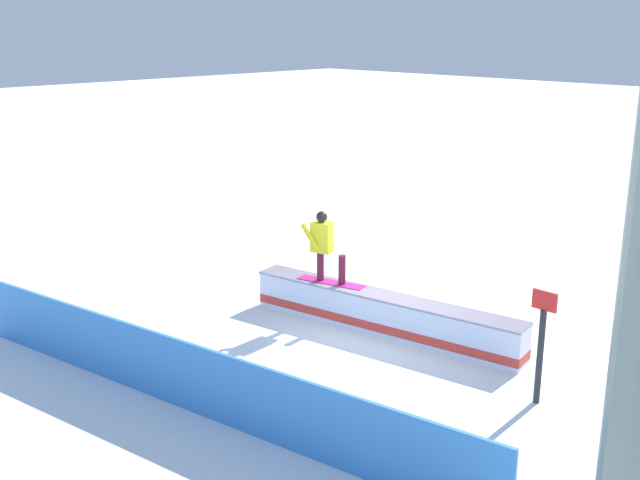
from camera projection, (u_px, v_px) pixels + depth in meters
name	position (u px, v px, depth m)	size (l,w,h in m)	color
ground_plane	(383.00, 332.00, 14.63)	(120.00, 120.00, 0.00)	white
grind_box	(383.00, 315.00, 14.54)	(5.63, 1.53, 0.75)	white
snowboarder	(324.00, 244.00, 14.96)	(1.44, 0.68, 1.42)	#CA2487
safety_fence	(192.00, 378.00, 11.49)	(10.11, 0.06, 1.12)	#3983DC
trail_marker	(541.00, 344.00, 11.66)	(0.40, 0.10, 1.83)	#262628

